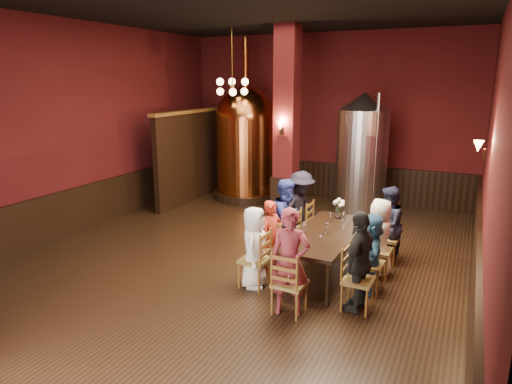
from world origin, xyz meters
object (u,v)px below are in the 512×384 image
at_px(copper_kettle, 246,142).
at_px(rose_vase, 339,205).
at_px(person_1, 272,237).
at_px(person_2, 287,219).
at_px(dining_table, 325,236).
at_px(steel_vessel, 362,155).
at_px(person_0, 254,247).

height_order(copper_kettle, rose_vase, copper_kettle).
height_order(person_1, rose_vase, person_1).
bearing_deg(rose_vase, person_2, -147.27).
distance_m(dining_table, steel_vessel, 3.94).
distance_m(person_2, steel_vessel, 3.61).
bearing_deg(steel_vessel, person_0, -96.75).
distance_m(copper_kettle, steel_vessel, 3.27).
distance_m(person_1, rose_vase, 1.50).
relative_size(person_2, rose_vase, 3.96).
xyz_separation_m(person_2, rose_vase, (0.82, 0.53, 0.24)).
xyz_separation_m(person_1, rose_vase, (0.84, 1.19, 0.36)).
distance_m(person_0, copper_kettle, 5.78).
height_order(person_0, person_2, person_2).
height_order(steel_vessel, rose_vase, steel_vessel).
relative_size(steel_vessel, rose_vase, 7.73).
bearing_deg(person_1, copper_kettle, 51.26).
xyz_separation_m(person_1, copper_kettle, (-2.70, 4.36, 0.95)).
bearing_deg(person_0, person_1, -12.36).
bearing_deg(copper_kettle, person_2, -53.73).
distance_m(dining_table, person_2, 0.92).
relative_size(dining_table, copper_kettle, 0.56).
height_order(dining_table, copper_kettle, copper_kettle).
height_order(person_0, steel_vessel, steel_vessel).
bearing_deg(person_0, dining_table, -52.73).
relative_size(copper_kettle, rose_vase, 11.28).
relative_size(person_2, copper_kettle, 0.35).
distance_m(person_1, copper_kettle, 5.22).
distance_m(dining_table, rose_vase, 0.93).
bearing_deg(dining_table, person_2, 158.78).
height_order(person_1, copper_kettle, copper_kettle).
height_order(person_2, steel_vessel, steel_vessel).
height_order(person_2, rose_vase, person_2).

